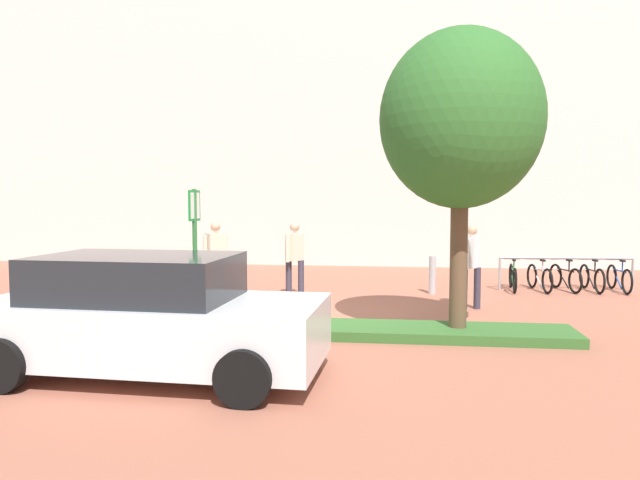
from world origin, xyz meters
The scene contains 12 objects.
ground_plane centered at (0.00, 0.00, 0.00)m, with size 60.00×60.00×0.00m, color #9E5B47.
building_facade centered at (0.00, 8.80, 5.00)m, with size 28.00×1.20×10.00m, color silver.
planter_strip centered at (0.67, -1.58, 0.08)m, with size 7.00×1.10×0.16m, color #336028.
tree_sidewalk centered at (2.31, -1.50, 3.49)m, with size 2.59×2.59×4.94m.
parking_sign_post centered at (-2.09, -1.58, 1.58)m, with size 0.09×0.36×2.41m.
bike_at_sign centered at (-2.18, -1.42, 0.35)m, with size 1.66×0.47×0.86m.
bike_rack_cluster centered at (5.42, 3.66, 0.35)m, with size 3.21×1.68×0.83m.
bollard_steel centered at (2.17, 2.78, 0.45)m, with size 0.16×0.16×0.90m, color #ADADB2.
person_shirt_white centered at (-0.96, 1.86, 0.98)m, with size 0.41×0.55×1.72m.
person_casual_tan centered at (2.82, 0.97, 0.98)m, with size 0.41×0.55×1.72m.
person_shirt_blue centered at (-2.75, 1.70, 0.98)m, with size 0.46×0.46×1.72m.
car_white_hatch centered at (-1.81, -4.13, 0.76)m, with size 4.37×2.17×1.54m.
Camera 1 is at (1.26, -11.15, 2.26)m, focal length 32.92 mm.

